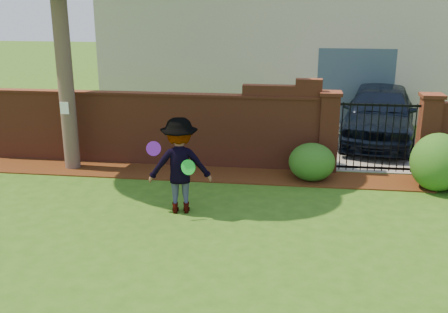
# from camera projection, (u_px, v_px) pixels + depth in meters

# --- Properties ---
(ground) EXTENTS (80.00, 80.00, 0.01)m
(ground) POSITION_uv_depth(u_px,v_px,m) (194.00, 239.00, 8.75)
(ground) COLOR #2D5515
(ground) RESTS_ON ground
(mulch_bed) EXTENTS (11.10, 1.08, 0.03)m
(mulch_bed) POSITION_uv_depth(u_px,v_px,m) (181.00, 173.00, 12.03)
(mulch_bed) COLOR #3B1B0A
(mulch_bed) RESTS_ON ground
(brick_wall) EXTENTS (8.70, 0.31, 2.16)m
(brick_wall) POSITION_uv_depth(u_px,v_px,m) (143.00, 127.00, 12.53)
(brick_wall) COLOR maroon
(brick_wall) RESTS_ON ground
(pillar_left) EXTENTS (0.50, 0.50, 1.88)m
(pillar_left) POSITION_uv_depth(u_px,v_px,m) (329.00, 131.00, 11.96)
(pillar_left) COLOR maroon
(pillar_left) RESTS_ON ground
(pillar_right) EXTENTS (0.50, 0.50, 1.88)m
(pillar_right) POSITION_uv_depth(u_px,v_px,m) (428.00, 135.00, 11.67)
(pillar_right) COLOR maroon
(pillar_right) RESTS_ON ground
(iron_gate) EXTENTS (1.78, 0.03, 1.60)m
(iron_gate) POSITION_uv_depth(u_px,v_px,m) (377.00, 137.00, 11.84)
(iron_gate) COLOR black
(iron_gate) RESTS_ON ground
(driveway) EXTENTS (3.20, 8.00, 0.01)m
(driveway) POSITION_uv_depth(u_px,v_px,m) (356.00, 131.00, 15.88)
(driveway) COLOR gray
(driveway) RESTS_ON ground
(house) EXTENTS (12.40, 6.40, 6.30)m
(house) POSITION_uv_depth(u_px,v_px,m) (281.00, 19.00, 19.07)
(house) COLOR beige
(house) RESTS_ON ground
(car) EXTENTS (2.77, 5.05, 1.63)m
(car) POSITION_uv_depth(u_px,v_px,m) (379.00, 115.00, 14.31)
(car) COLOR black
(car) RESTS_ON ground
(paper_notice) EXTENTS (0.20, 0.01, 0.28)m
(paper_notice) POSITION_uv_depth(u_px,v_px,m) (64.00, 108.00, 11.82)
(paper_notice) COLOR white
(paper_notice) RESTS_ON tree
(shrub_left) EXTENTS (1.03, 1.03, 0.84)m
(shrub_left) POSITION_uv_depth(u_px,v_px,m) (312.00, 162.00, 11.50)
(shrub_left) COLOR #195018
(shrub_left) RESTS_ON ground
(shrub_middle) EXTENTS (1.12, 1.12, 1.23)m
(shrub_middle) POSITION_uv_depth(u_px,v_px,m) (438.00, 162.00, 10.83)
(shrub_middle) COLOR #195018
(shrub_middle) RESTS_ON ground
(man) EXTENTS (1.28, 0.89, 1.82)m
(man) POSITION_uv_depth(u_px,v_px,m) (180.00, 166.00, 9.62)
(man) COLOR gray
(man) RESTS_ON ground
(frisbee_purple) EXTENTS (0.27, 0.17, 0.26)m
(frisbee_purple) POSITION_uv_depth(u_px,v_px,m) (154.00, 149.00, 9.27)
(frisbee_purple) COLOR purple
(frisbee_purple) RESTS_ON man
(frisbee_green) EXTENTS (0.29, 0.14, 0.28)m
(frisbee_green) POSITION_uv_depth(u_px,v_px,m) (188.00, 167.00, 9.34)
(frisbee_green) COLOR green
(frisbee_green) RESTS_ON man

